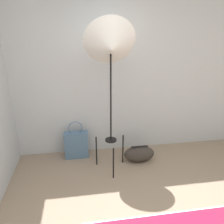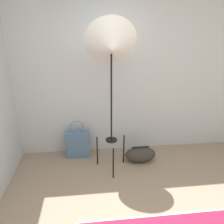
{
  "view_description": "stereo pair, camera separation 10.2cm",
  "coord_description": "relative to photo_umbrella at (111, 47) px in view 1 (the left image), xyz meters",
  "views": [
    {
      "loc": [
        -0.51,
        -1.07,
        1.92
      ],
      "look_at": [
        -0.13,
        1.42,
        0.95
      ],
      "focal_mm": 35.0,
      "sensor_mm": 36.0,
      "label": 1
    },
    {
      "loc": [
        -0.41,
        -1.08,
        1.92
      ],
      "look_at": [
        -0.13,
        1.42,
        0.95
      ],
      "focal_mm": 35.0,
      "sensor_mm": 36.0,
      "label": 2
    }
  ],
  "objects": [
    {
      "name": "wall_back",
      "position": [
        0.12,
        0.57,
        -0.4
      ],
      "size": [
        8.0,
        0.05,
        2.6
      ],
      "color": "#B7BCC1",
      "rests_on": "ground_plane"
    },
    {
      "name": "photo_umbrella",
      "position": [
        0.0,
        0.0,
        0.0
      ],
      "size": [
        0.65,
        0.48,
        2.06
      ],
      "color": "black",
      "rests_on": "ground_plane"
    },
    {
      "name": "duffel_bag",
      "position": [
        0.45,
        0.12,
        -1.58
      ],
      "size": [
        0.46,
        0.24,
        0.25
      ],
      "color": "#332D28",
      "rests_on": "ground_plane"
    },
    {
      "name": "tote_bag",
      "position": [
        -0.49,
        0.37,
        -1.48
      ],
      "size": [
        0.36,
        0.14,
        0.61
      ],
      "color": "slate",
      "rests_on": "ground_plane"
    }
  ]
}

